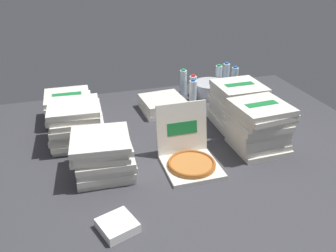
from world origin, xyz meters
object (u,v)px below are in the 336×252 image
(pizza_stack_left_far, at_px, (69,108))
(water_bottle_3, at_px, (218,77))
(pizza_stack_right_near, at_px, (258,126))
(water_bottle_2, at_px, (234,79))
(water_bottle_4, at_px, (193,88))
(water_bottle_0, at_px, (226,75))
(pizza_stack_right_far, at_px, (103,155))
(pizza_stack_right_mid, at_px, (77,125))
(ice_bucket, at_px, (210,89))
(water_bottle_5, at_px, (183,82))
(water_bottle_1, at_px, (193,93))
(pizza_stack_center_near, at_px, (163,105))
(open_pizza_box, at_px, (189,155))
(napkin_pile, at_px, (117,226))
(pizza_stack_center_far, at_px, (238,105))

(pizza_stack_left_far, distance_m, water_bottle_3, 1.50)
(pizza_stack_right_near, height_order, water_bottle_2, pizza_stack_right_near)
(water_bottle_4, bearing_deg, water_bottle_0, 29.47)
(pizza_stack_right_far, height_order, pizza_stack_right_mid, pizza_stack_right_mid)
(ice_bucket, distance_m, water_bottle_5, 0.27)
(water_bottle_1, distance_m, water_bottle_5, 0.30)
(pizza_stack_center_near, height_order, water_bottle_5, water_bottle_5)
(pizza_stack_right_mid, bearing_deg, water_bottle_5, 33.56)
(pizza_stack_right_near, bearing_deg, pizza_stack_left_far, 146.46)
(open_pizza_box, bearing_deg, pizza_stack_right_near, 6.50)
(water_bottle_4, bearing_deg, ice_bucket, 16.52)
(ice_bucket, bearing_deg, pizza_stack_right_far, -138.85)
(water_bottle_1, bearing_deg, water_bottle_5, 87.88)
(pizza_stack_right_near, distance_m, water_bottle_1, 0.85)
(water_bottle_3, bearing_deg, pizza_stack_center_near, -152.41)
(open_pizza_box, bearing_deg, pizza_stack_right_mid, 144.15)
(pizza_stack_right_near, xyz_separation_m, napkin_pile, (-1.09, -0.53, -0.15))
(water_bottle_0, bearing_deg, water_bottle_1, -143.22)
(pizza_stack_right_mid, height_order, water_bottle_5, pizza_stack_right_mid)
(pizza_stack_right_far, distance_m, water_bottle_3, 1.74)
(water_bottle_4, bearing_deg, water_bottle_3, 31.11)
(pizza_stack_center_near, distance_m, water_bottle_4, 0.36)
(water_bottle_1, bearing_deg, water_bottle_0, 36.78)
(water_bottle_0, distance_m, water_bottle_1, 0.62)
(pizza_stack_center_near, xyz_separation_m, pizza_stack_right_mid, (-0.75, -0.37, 0.10))
(pizza_stack_right_mid, xyz_separation_m, napkin_pile, (0.13, -0.96, -0.13))
(pizza_stack_center_far, height_order, ice_bucket, pizza_stack_center_far)
(pizza_stack_right_far, xyz_separation_m, pizza_stack_right_near, (1.08, 0.00, 0.04))
(pizza_stack_center_far, bearing_deg, pizza_stack_right_near, -94.79)
(ice_bucket, bearing_deg, pizza_stack_right_near, -93.80)
(pizza_stack_left_far, relative_size, water_bottle_5, 1.58)
(water_bottle_1, height_order, water_bottle_3, same)
(pizza_stack_center_near, relative_size, pizza_stack_right_mid, 0.92)
(water_bottle_4, bearing_deg, pizza_stack_left_far, -174.14)
(water_bottle_5, bearing_deg, pizza_stack_center_near, -132.40)
(napkin_pile, bearing_deg, pizza_stack_left_far, 96.81)
(water_bottle_2, height_order, napkin_pile, water_bottle_2)
(pizza_stack_right_mid, relative_size, water_bottle_0, 1.66)
(pizza_stack_center_far, bearing_deg, ice_bucket, 86.80)
(pizza_stack_center_far, xyz_separation_m, water_bottle_0, (0.28, 0.82, -0.05))
(water_bottle_0, relative_size, water_bottle_2, 1.00)
(open_pizza_box, distance_m, pizza_stack_center_far, 0.72)
(pizza_stack_center_far, bearing_deg, water_bottle_5, 105.04)
(pizza_stack_right_mid, distance_m, napkin_pile, 0.97)
(pizza_stack_center_far, relative_size, water_bottle_1, 1.55)
(ice_bucket, xyz_separation_m, water_bottle_4, (-0.20, -0.06, 0.05))
(water_bottle_1, relative_size, water_bottle_2, 1.00)
(pizza_stack_center_far, relative_size, water_bottle_0, 1.55)
(open_pizza_box, height_order, water_bottle_1, open_pizza_box)
(pizza_stack_center_far, bearing_deg, pizza_stack_right_far, -161.16)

